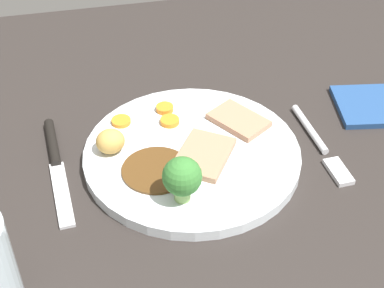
% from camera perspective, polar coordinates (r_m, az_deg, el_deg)
% --- Properties ---
extents(dining_table, '(1.20, 0.84, 0.04)m').
position_cam_1_polar(dining_table, '(0.73, 1.21, -1.97)').
color(dining_table, '#2B2623').
rests_on(dining_table, ground).
extents(dinner_plate, '(0.26, 0.26, 0.01)m').
position_cam_1_polar(dinner_plate, '(0.70, -0.00, -1.06)').
color(dinner_plate, white).
rests_on(dinner_plate, dining_table).
extents(gravy_pool, '(0.08, 0.08, 0.00)m').
position_cam_1_polar(gravy_pool, '(0.67, -3.53, -2.55)').
color(gravy_pool, '#563819').
rests_on(gravy_pool, dinner_plate).
extents(meat_slice_main, '(0.08, 0.09, 0.01)m').
position_cam_1_polar(meat_slice_main, '(0.74, 4.58, 2.35)').
color(meat_slice_main, tan).
rests_on(meat_slice_main, dinner_plate).
extents(meat_slice_under, '(0.09, 0.10, 0.01)m').
position_cam_1_polar(meat_slice_under, '(0.69, 1.16, -1.08)').
color(meat_slice_under, tan).
rests_on(meat_slice_under, dinner_plate).
extents(roast_potato_left, '(0.04, 0.04, 0.03)m').
position_cam_1_polar(roast_potato_left, '(0.70, -7.99, 0.27)').
color(roast_potato_left, tan).
rests_on(roast_potato_left, dinner_plate).
extents(carrot_coin_front, '(0.02, 0.02, 0.01)m').
position_cam_1_polar(carrot_coin_front, '(0.74, -6.95, 2.23)').
color(carrot_coin_front, orange).
rests_on(carrot_coin_front, dinner_plate).
extents(carrot_coin_back, '(0.02, 0.02, 0.01)m').
position_cam_1_polar(carrot_coin_back, '(0.74, -2.19, 2.26)').
color(carrot_coin_back, orange).
rests_on(carrot_coin_back, dinner_plate).
extents(carrot_coin_side, '(0.02, 0.02, 0.01)m').
position_cam_1_polar(carrot_coin_side, '(0.76, -2.68, 3.50)').
color(carrot_coin_side, orange).
rests_on(carrot_coin_side, dinner_plate).
extents(broccoli_floret, '(0.04, 0.04, 0.05)m').
position_cam_1_polar(broccoli_floret, '(0.62, -0.97, -3.29)').
color(broccoli_floret, '#8CB766').
rests_on(broccoli_floret, dinner_plate).
extents(fork, '(0.02, 0.15, 0.01)m').
position_cam_1_polar(fork, '(0.74, 12.50, -0.15)').
color(fork, silver).
rests_on(fork, dining_table).
extents(knife, '(0.03, 0.19, 0.01)m').
position_cam_1_polar(knife, '(0.72, -13.20, -1.57)').
color(knife, black).
rests_on(knife, dining_table).
extents(folded_napkin, '(0.12, 0.11, 0.01)m').
position_cam_1_polar(folded_napkin, '(0.83, 17.70, 3.62)').
color(folded_napkin, navy).
rests_on(folded_napkin, dining_table).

